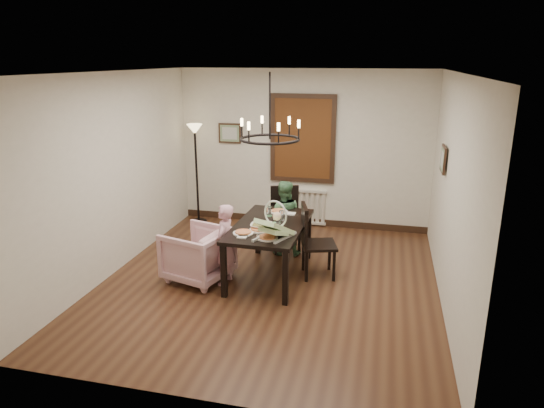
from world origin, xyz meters
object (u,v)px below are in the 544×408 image
at_px(chair_far, 286,220).
at_px(floor_lamp, 197,176).
at_px(elderly_woman, 225,251).
at_px(chair_right, 319,241).
at_px(baby_bouncer, 275,226).
at_px(dining_table, 270,230).
at_px(armchair, 198,254).
at_px(drinking_glass, 278,220).
at_px(seated_man, 283,224).

xyz_separation_m(chair_far, floor_lamp, (-1.88, 0.97, 0.39)).
bearing_deg(elderly_woman, chair_far, 156.91).
xyz_separation_m(chair_right, baby_bouncer, (-0.48, -0.67, 0.41)).
height_order(dining_table, armchair, dining_table).
height_order(chair_far, drinking_glass, chair_far).
relative_size(chair_far, baby_bouncer, 2.02).
bearing_deg(chair_far, seated_man, -115.91).
relative_size(baby_bouncer, drinking_glass, 4.09).
relative_size(elderly_woman, seated_man, 0.95).
bearing_deg(floor_lamp, drinking_glass, -44.68).
distance_m(chair_far, baby_bouncer, 1.57).
distance_m(seated_man, baby_bouncer, 1.44).
bearing_deg(armchair, chair_far, 159.30).
xyz_separation_m(elderly_woman, baby_bouncer, (0.73, -0.14, 0.48)).
height_order(chair_right, seated_man, chair_right).
xyz_separation_m(chair_right, drinking_glass, (-0.55, -0.15, 0.31)).
relative_size(chair_right, floor_lamp, 0.59).
bearing_deg(drinking_glass, chair_far, 95.25).
bearing_deg(elderly_woman, seated_man, 155.15).
distance_m(chair_far, drinking_glass, 1.04).
height_order(chair_far, elderly_woman, chair_far).
height_order(armchair, elderly_woman, elderly_woman).
relative_size(seated_man, floor_lamp, 0.54).
distance_m(chair_right, elderly_woman, 1.32).
distance_m(dining_table, floor_lamp, 2.71).
xyz_separation_m(elderly_woman, seated_man, (0.55, 1.21, 0.02)).
bearing_deg(armchair, seated_man, 156.57).
bearing_deg(chair_right, armchair, 90.72).
bearing_deg(floor_lamp, baby_bouncer, -50.37).
distance_m(drinking_glass, floor_lamp, 2.77).
height_order(chair_far, chair_right, chair_right).
height_order(chair_right, floor_lamp, floor_lamp).
xyz_separation_m(dining_table, chair_right, (0.66, 0.17, -0.16)).
height_order(chair_right, baby_bouncer, baby_bouncer).
bearing_deg(baby_bouncer, seated_man, 121.18).
xyz_separation_m(armchair, elderly_woman, (0.41, -0.03, 0.10)).
bearing_deg(armchair, chair_right, 122.65).
distance_m(chair_right, floor_lamp, 3.12).
height_order(dining_table, chair_far, chair_far).
distance_m(chair_right, seated_man, 0.95).
height_order(elderly_woman, floor_lamp, floor_lamp).
bearing_deg(floor_lamp, dining_table, -46.54).
xyz_separation_m(seated_man, floor_lamp, (-1.87, 1.11, 0.41)).
distance_m(dining_table, chair_far, 1.01).
height_order(armchair, baby_bouncer, baby_bouncer).
distance_m(dining_table, drinking_glass, 0.19).
relative_size(elderly_woman, baby_bouncer, 1.83).
height_order(dining_table, chair_right, chair_right).
bearing_deg(floor_lamp, chair_right, -35.45).
bearing_deg(chair_right, drinking_glass, 89.21).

